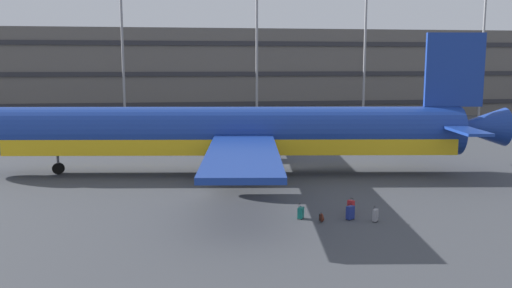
{
  "coord_description": "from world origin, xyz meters",
  "views": [
    {
      "loc": [
        -9.14,
        -42.4,
        8.66
      ],
      "look_at": [
        -3.97,
        -5.12,
        3.0
      ],
      "focal_mm": 37.6,
      "sensor_mm": 36.0,
      "label": 1
    }
  ],
  "objects_px": {
    "suitcase_black": "(351,207)",
    "suitcase_small": "(350,212)",
    "suitcase_silver": "(301,213)",
    "backpack_laid_flat": "(322,218)",
    "airliner": "(236,133)",
    "suitcase_red": "(375,215)"
  },
  "relations": [
    {
      "from": "suitcase_black",
      "to": "suitcase_small",
      "type": "xyz_separation_m",
      "value": [
        -0.42,
        -1.19,
        -0.0
      ]
    },
    {
      "from": "suitcase_silver",
      "to": "backpack_laid_flat",
      "type": "xyz_separation_m",
      "value": [
        1.0,
        -0.8,
        -0.11
      ]
    },
    {
      "from": "airliner",
      "to": "suitcase_black",
      "type": "height_order",
      "value": "airliner"
    },
    {
      "from": "airliner",
      "to": "suitcase_red",
      "type": "xyz_separation_m",
      "value": [
        6.28,
        -14.07,
        -2.87
      ]
    },
    {
      "from": "backpack_laid_flat",
      "to": "airliner",
      "type": "bearing_deg",
      "value": 103.5
    },
    {
      "from": "suitcase_small",
      "to": "backpack_laid_flat",
      "type": "bearing_deg",
      "value": -172.01
    },
    {
      "from": "suitcase_red",
      "to": "suitcase_black",
      "type": "bearing_deg",
      "value": 115.87
    },
    {
      "from": "suitcase_black",
      "to": "suitcase_red",
      "type": "distance_m",
      "value": 1.93
    },
    {
      "from": "suitcase_small",
      "to": "airliner",
      "type": "bearing_deg",
      "value": 110.32
    },
    {
      "from": "backpack_laid_flat",
      "to": "suitcase_silver",
      "type": "bearing_deg",
      "value": 141.15
    },
    {
      "from": "airliner",
      "to": "suitcase_black",
      "type": "relative_size",
      "value": 46.41
    },
    {
      "from": "suitcase_small",
      "to": "suitcase_silver",
      "type": "height_order",
      "value": "suitcase_small"
    },
    {
      "from": "suitcase_silver",
      "to": "suitcase_red",
      "type": "bearing_deg",
      "value": -15.57
    },
    {
      "from": "suitcase_silver",
      "to": "backpack_laid_flat",
      "type": "height_order",
      "value": "suitcase_silver"
    },
    {
      "from": "suitcase_small",
      "to": "suitcase_red",
      "type": "relative_size",
      "value": 1.04
    },
    {
      "from": "suitcase_silver",
      "to": "backpack_laid_flat",
      "type": "distance_m",
      "value": 1.29
    },
    {
      "from": "suitcase_red",
      "to": "backpack_laid_flat",
      "type": "height_order",
      "value": "suitcase_red"
    },
    {
      "from": "suitcase_small",
      "to": "backpack_laid_flat",
      "type": "distance_m",
      "value": 1.73
    },
    {
      "from": "suitcase_red",
      "to": "backpack_laid_flat",
      "type": "bearing_deg",
      "value": 174.19
    },
    {
      "from": "airliner",
      "to": "suitcase_small",
      "type": "height_order",
      "value": "airliner"
    },
    {
      "from": "suitcase_red",
      "to": "airliner",
      "type": "bearing_deg",
      "value": 114.04
    },
    {
      "from": "suitcase_small",
      "to": "suitcase_red",
      "type": "bearing_deg",
      "value": -23.17
    }
  ]
}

